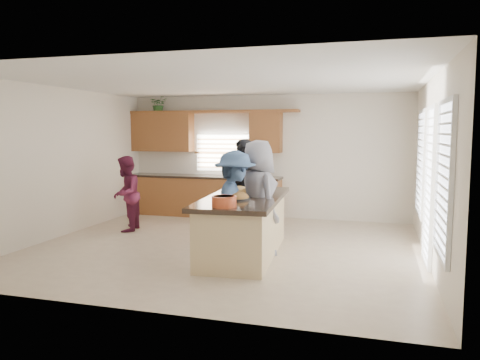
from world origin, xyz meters
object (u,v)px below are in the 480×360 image
(island, at_px, (244,227))
(woman_right_front, at_px, (258,198))
(woman_left_back, at_px, (242,187))
(woman_right_back, at_px, (235,206))
(salad_bowl, at_px, (224,201))
(woman_left_mid, at_px, (126,194))
(woman_left_front, at_px, (248,192))

(island, relative_size, woman_right_front, 1.50)
(woman_left_back, distance_m, woman_right_back, 1.80)
(salad_bowl, bearing_deg, woman_right_back, 95.30)
(woman_left_mid, bearing_deg, salad_bowl, 40.23)
(island, bearing_deg, woman_right_front, 19.09)
(woman_left_back, relative_size, woman_right_front, 0.99)
(woman_left_front, xyz_separation_m, woman_right_front, (0.50, -1.20, 0.08))
(woman_left_mid, bearing_deg, woman_right_front, 59.99)
(salad_bowl, distance_m, woman_left_back, 2.53)
(woman_left_back, bearing_deg, woman_right_front, -6.36)
(salad_bowl, relative_size, woman_right_back, 0.20)
(woman_right_back, bearing_deg, woman_right_front, -34.90)
(woman_left_mid, xyz_separation_m, woman_right_front, (2.94, -0.97, 0.17))
(woman_left_mid, xyz_separation_m, woman_right_back, (2.69, -1.42, 0.10))
(woman_left_front, bearing_deg, woman_right_back, -34.69)
(woman_left_back, relative_size, woman_left_mid, 1.23)
(island, bearing_deg, woman_left_mid, 154.69)
(woman_left_front, distance_m, woman_right_front, 1.30)
(woman_left_back, height_order, woman_right_front, woman_right_front)
(island, distance_m, woman_left_mid, 2.94)
(island, xyz_separation_m, woman_right_back, (-0.04, -0.37, 0.40))
(salad_bowl, bearing_deg, island, 91.42)
(woman_left_mid, relative_size, woman_right_front, 0.81)
(woman_left_front, height_order, woman_right_back, woman_right_back)
(woman_right_back, height_order, woman_right_front, woman_right_front)
(woman_left_mid, bearing_deg, woman_left_back, 86.37)
(salad_bowl, height_order, woman_right_back, woman_right_back)
(woman_right_front, bearing_deg, woman_left_mid, 30.69)
(island, bearing_deg, woman_left_back, 103.04)
(woman_left_back, xyz_separation_m, woman_left_front, (0.14, -0.10, -0.07))
(woman_left_front, xyz_separation_m, woman_right_back, (0.25, -1.65, 0.00))
(woman_left_mid, distance_m, woman_left_front, 2.45)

